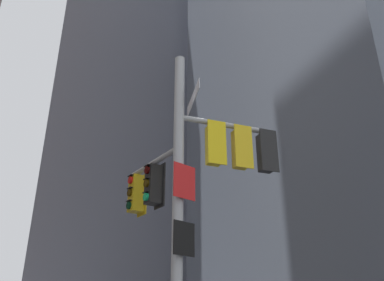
{
  "coord_description": "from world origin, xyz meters",
  "views": [
    {
      "loc": [
        -2.83,
        -8.56,
        1.63
      ],
      "look_at": [
        0.38,
        0.12,
        5.84
      ],
      "focal_mm": 38.91,
      "sensor_mm": 36.0,
      "label": 1
    }
  ],
  "objects": [
    {
      "name": "building_mid_block",
      "position": [
        3.38,
        27.21,
        21.59
      ],
      "size": [
        13.49,
        13.49,
        43.17
      ],
      "primitive_type": "cube",
      "color": "slate",
      "rests_on": "ground"
    },
    {
      "name": "signal_pole_assembly",
      "position": [
        0.46,
        0.35,
        4.8
      ],
      "size": [
        3.38,
        3.11,
        8.08
      ],
      "color": "#9EA0A3",
      "rests_on": "ground"
    }
  ]
}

